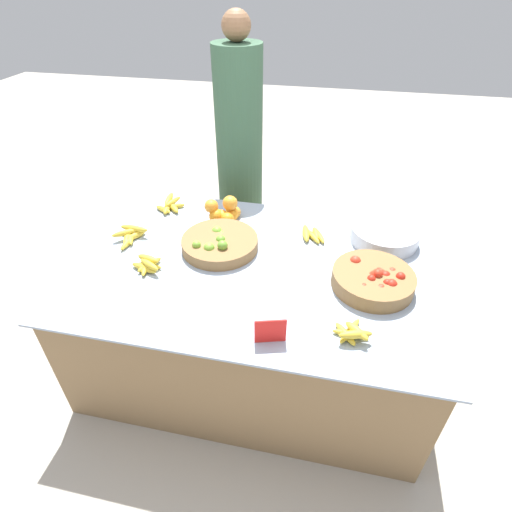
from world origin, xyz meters
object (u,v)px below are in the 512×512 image
at_px(tomato_basket, 373,279).
at_px(vendor_person, 240,161).
at_px(metal_bowl, 384,235).
at_px(lime_bowl, 219,243).
at_px(price_sign, 270,331).

distance_m(tomato_basket, vendor_person, 1.30).
xyz_separation_m(metal_bowl, vendor_person, (-0.91, 0.60, 0.07)).
bearing_deg(vendor_person, lime_bowl, -83.39).
height_order(lime_bowl, price_sign, price_sign).
bearing_deg(lime_bowl, tomato_basket, -10.45).
bearing_deg(metal_bowl, vendor_person, 146.68).
height_order(tomato_basket, price_sign, price_sign).
bearing_deg(tomato_basket, vendor_person, 130.93).
height_order(lime_bowl, vendor_person, vendor_person).
height_order(tomato_basket, metal_bowl, tomato_basket).
relative_size(metal_bowl, vendor_person, 0.21).
relative_size(lime_bowl, vendor_person, 0.24).
relative_size(lime_bowl, price_sign, 3.26).
xyz_separation_m(lime_bowl, tomato_basket, (0.75, -0.14, 0.01)).
distance_m(lime_bowl, metal_bowl, 0.85).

